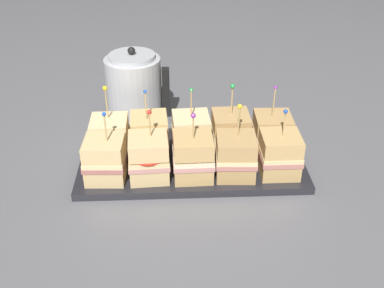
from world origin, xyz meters
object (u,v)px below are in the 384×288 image
Objects in this scene: sandwich_front_center at (193,157)px; sandwich_front_right at (236,156)px; serving_platter at (192,166)px; sandwich_back_far_right at (272,134)px; sandwich_front_far_left at (105,159)px; sandwich_back_left at (150,136)px; sandwich_front_left at (149,158)px; kettle_steel at (134,90)px; sandwich_back_far_left at (110,138)px; sandwich_back_right at (231,133)px; sandwich_front_far_right at (280,154)px; sandwich_back_center at (191,135)px.

sandwich_front_right is (0.10, 0.00, -0.00)m from sandwich_front_center.
serving_platter is 2.98× the size of sandwich_back_far_right.
sandwich_back_left is at bearing 45.31° from sandwich_front_far_left.
sandwich_front_center is (0.19, -0.00, 0.00)m from sandwich_front_far_left.
kettle_steel is (-0.05, 0.29, 0.03)m from sandwich_front_left.
sandwich_front_center is at bearing -153.73° from sandwich_back_far_right.
sandwich_back_far_left reaches higher than sandwich_front_left.
sandwich_front_center is 0.93× the size of sandwich_back_left.
sandwich_front_left reaches higher than sandwich_front_center.
sandwich_front_center is 0.10m from sandwich_front_right.
sandwich_front_center is 0.14m from sandwich_back_right.
sandwich_front_far_right is at bearing 0.58° from sandwich_front_left.
sandwich_front_center is 0.91× the size of sandwich_back_far_left.
sandwich_front_left is 0.29m from kettle_steel.
sandwich_front_left is at bearing -89.37° from sandwich_back_left.
kettle_steel reaches higher than sandwich_front_center.
sandwich_front_far_right is 0.14m from sandwich_back_right.
sandwich_back_right reaches higher than sandwich_front_left.
serving_platter is 2.97× the size of sandwich_back_far_left.
sandwich_front_far_left is at bearing -161.14° from sandwich_back_right.
sandwich_back_center is (-0.20, 0.09, 0.00)m from sandwich_front_far_right.
sandwich_front_left is 0.29m from sandwich_front_far_right.
sandwich_back_center is (0.10, -0.00, 0.00)m from sandwich_back_left.
sandwich_back_right is (0.10, 0.05, 0.06)m from serving_platter.
kettle_steel is at bearing 75.76° from sandwich_back_far_left.
sandwich_front_far_right is (0.29, 0.00, -0.00)m from sandwich_front_left.
sandwich_back_far_left is at bearing 161.73° from sandwich_front_right.
serving_platter is 0.08m from sandwich_back_center.
serving_platter is at bearing -166.59° from sandwich_back_far_right.
sandwich_back_right is at bearing -38.15° from kettle_steel.
sandwich_front_far_right is 0.90× the size of sandwich_back_far_right.
sandwich_back_far_left reaches higher than sandwich_front_right.
sandwich_back_far_left is at bearing 166.68° from sandwich_front_far_right.
sandwich_back_far_left is 0.39m from sandwich_back_far_right.
sandwich_front_right is 0.30m from sandwich_back_far_left.
sandwich_front_right reaches higher than sandwich_front_far_right.
sandwich_front_center is 0.93× the size of sandwich_front_right.
sandwich_back_center is at bearing 25.90° from sandwich_front_far_left.
sandwich_front_left is 0.75× the size of kettle_steel.
sandwich_back_far_left is at bearing -179.08° from sandwich_back_right.
sandwich_front_left is at bearing -152.78° from sandwich_back_right.
serving_platter is 2.40× the size of kettle_steel.
sandwich_back_center is 0.10m from sandwich_back_right.
sandwich_back_far_right reaches higher than sandwich_back_left.
sandwich_front_center is 0.91× the size of sandwich_back_far_right.
sandwich_back_far_left is at bearing 134.95° from sandwich_front_left.
sandwich_back_left reaches higher than sandwich_front_center.
sandwich_back_right reaches higher than sandwich_front_right.
sandwich_back_left reaches higher than sandwich_front_far_right.
sandwich_back_far_left is (-0.10, 0.10, -0.00)m from sandwich_front_left.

